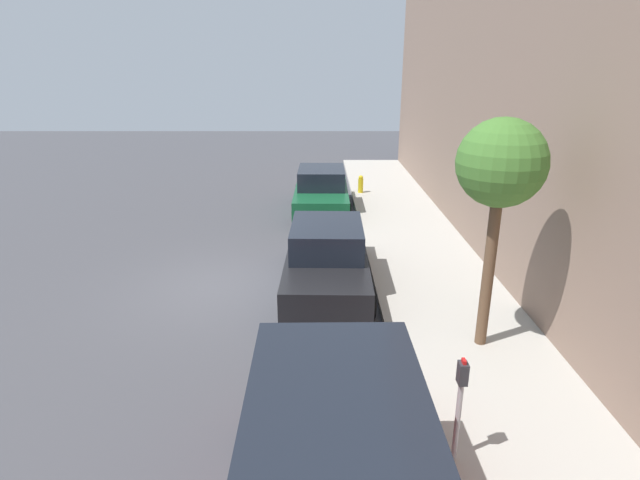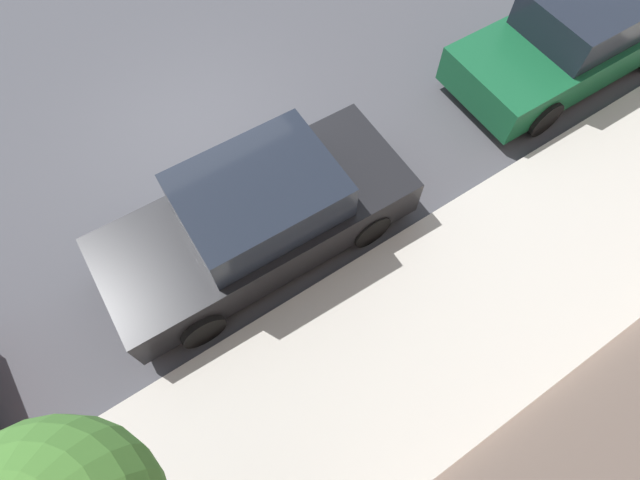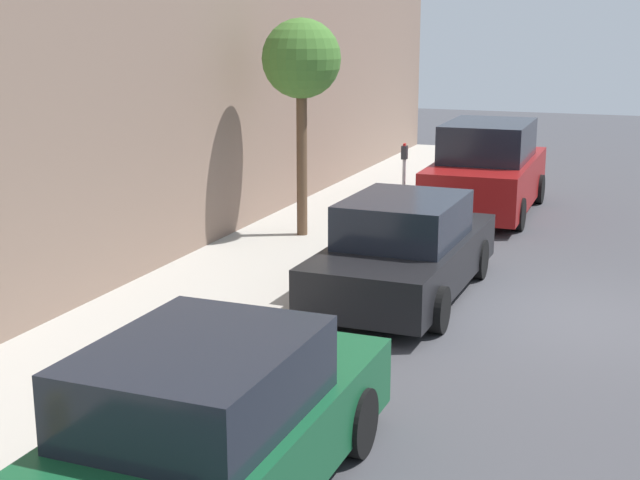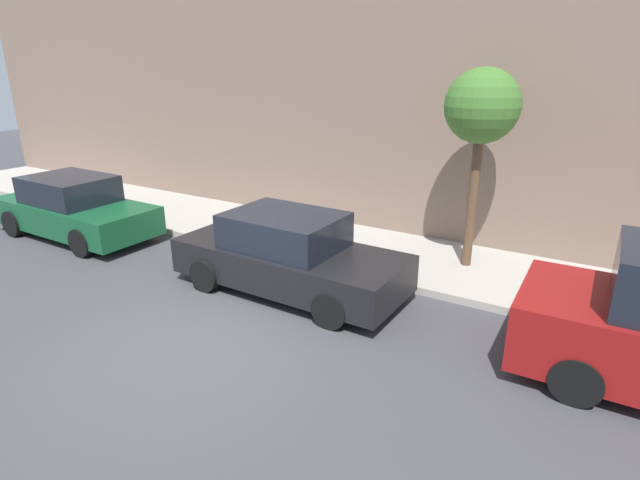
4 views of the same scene
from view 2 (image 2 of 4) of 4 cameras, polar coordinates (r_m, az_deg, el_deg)
The scene contains 4 objects.
ground_plane at distance 9.07m, azimuth -14.00°, elevation 11.47°, with size 60.00×60.00×0.00m, color #424247.
sidewalk at distance 6.93m, azimuth 4.93°, elevation -15.46°, with size 2.92×32.00×0.15m.
parked_sedan_second at distance 7.11m, azimuth -7.09°, elevation 2.64°, with size 1.92×4.54×1.54m.
parked_sedan_third at distance 10.43m, azimuth 27.18°, elevation 20.00°, with size 1.92×4.52×1.54m.
Camera 2 is at (5.82, -1.25, 6.84)m, focal length 28.00 mm.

